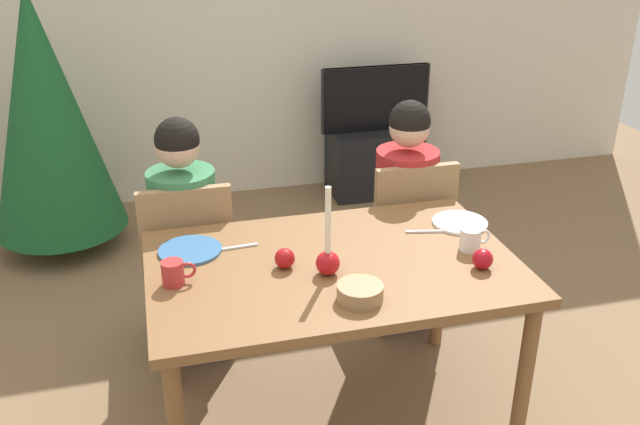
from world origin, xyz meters
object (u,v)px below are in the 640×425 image
at_px(tv_stand, 373,161).
at_px(person_right_child, 404,220).
at_px(person_left_child, 187,245).
at_px(mug_right, 471,239).
at_px(bowl_walnuts, 360,292).
at_px(chair_right, 406,233).
at_px(apple_by_left_plate, 483,259).
at_px(christmas_tree, 45,113).
at_px(plate_right, 460,223).
at_px(candle_centerpiece, 328,257).
at_px(apple_near_candle, 285,258).
at_px(plate_left, 190,250).
at_px(chair_left, 188,259).
at_px(mug_left, 174,273).
at_px(dining_table, 333,281).
at_px(tv, 375,98).

bearing_deg(tv_stand, person_right_child, -103.80).
xyz_separation_m(person_left_child, person_right_child, (1.06, 0.00, 0.00)).
height_order(mug_right, bowl_walnuts, mug_right).
relative_size(chair_right, apple_by_left_plate, 11.51).
height_order(christmas_tree, plate_right, christmas_tree).
bearing_deg(candle_centerpiece, tv_stand, 67.37).
bearing_deg(mug_right, apple_by_left_plate, -99.53).
bearing_deg(tv_stand, plate_right, -99.08).
height_order(person_left_child, apple_near_candle, person_left_child).
bearing_deg(plate_left, apple_near_candle, -32.95).
bearing_deg(tv_stand, apple_by_left_plate, -99.65).
relative_size(chair_left, mug_left, 7.25).
relative_size(person_right_child, mug_right, 9.26).
xyz_separation_m(dining_table, plate_right, (0.61, 0.19, 0.09)).
xyz_separation_m(plate_left, apple_near_candle, (0.33, -0.22, 0.03)).
bearing_deg(person_left_child, chair_left, -90.00).
bearing_deg(apple_near_candle, chair_right, 39.50).
xyz_separation_m(bowl_walnuts, apple_by_left_plate, (0.51, 0.10, 0.01)).
bearing_deg(chair_right, tv_stand, 76.45).
bearing_deg(mug_right, christmas_tree, 131.67).
bearing_deg(apple_by_left_plate, tv_stand, 80.35).
distance_m(plate_left, apple_by_left_plate, 1.12).
bearing_deg(tv_stand, tv, 90.00).
bearing_deg(apple_by_left_plate, candle_centerpiece, 169.60).
xyz_separation_m(chair_left, bowl_walnuts, (0.53, -0.89, 0.27)).
bearing_deg(chair_right, candle_centerpiece, -130.39).
xyz_separation_m(chair_left, chair_right, (1.06, 0.00, 0.00)).
distance_m(christmas_tree, plate_left, 1.85).
relative_size(chair_left, person_right_child, 0.77).
height_order(tv, plate_right, tv).
relative_size(mug_right, apple_by_left_plate, 1.62).
bearing_deg(mug_left, tv_stand, 56.28).
xyz_separation_m(dining_table, apple_by_left_plate, (0.53, -0.18, 0.12)).
xyz_separation_m(christmas_tree, mug_right, (1.75, -1.97, -0.07)).
height_order(candle_centerpiece, apple_near_candle, candle_centerpiece).
bearing_deg(candle_centerpiece, bowl_walnuts, -72.99).
bearing_deg(apple_near_candle, mug_right, -3.14).
height_order(mug_left, apple_by_left_plate, mug_left).
bearing_deg(person_right_child, apple_near_candle, -139.01).
xyz_separation_m(person_left_child, tv, (1.46, 1.66, 0.14)).
height_order(tv_stand, mug_right, mug_right).
bearing_deg(bowl_walnuts, chair_left, 121.08).
distance_m(tv_stand, tv, 0.47).
relative_size(mug_left, bowl_walnuts, 0.77).
bearing_deg(apple_by_left_plate, dining_table, 160.84).
relative_size(tv, apple_near_candle, 10.19).
bearing_deg(person_right_child, tv, 76.21).
relative_size(dining_table, bowl_walnuts, 8.65).
bearing_deg(person_right_child, apple_by_left_plate, -91.01).
bearing_deg(christmas_tree, mug_left, -72.67).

